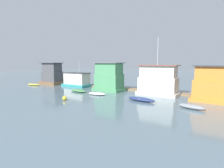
% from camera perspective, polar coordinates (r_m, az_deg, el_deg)
% --- Properties ---
extents(ground_plane, '(200.00, 200.00, 0.00)m').
position_cam_1_polar(ground_plane, '(33.03, 0.98, -2.24)').
color(ground_plane, slate).
extents(dock_walkway, '(51.00, 1.89, 0.30)m').
position_cam_1_polar(dock_walkway, '(35.26, 3.38, -1.43)').
color(dock_walkway, '#846B4C').
rests_on(dock_walkway, ground_plane).
extents(houseboat_brown, '(6.05, 3.82, 5.31)m').
position_cam_1_polar(houseboat_brown, '(46.07, -18.98, 2.92)').
color(houseboat_brown, brown).
rests_on(houseboat_brown, ground_plane).
extents(houseboat_teal, '(6.58, 3.44, 5.71)m').
position_cam_1_polar(houseboat_teal, '(40.08, -11.43, 1.34)').
color(houseboat_teal, teal).
rests_on(houseboat_teal, ground_plane).
extents(houseboat_green, '(5.57, 3.63, 5.31)m').
position_cam_1_polar(houseboat_green, '(32.88, -1.01, 2.05)').
color(houseboat_green, '#4C9360').
rests_on(houseboat_green, ground_plane).
extents(houseboat_white, '(6.52, 3.38, 9.30)m').
position_cam_1_polar(houseboat_white, '(29.46, 14.79, 0.89)').
color(houseboat_white, white).
rests_on(houseboat_white, ground_plane).
extents(houseboat_orange, '(6.40, 3.56, 4.89)m').
position_cam_1_polar(houseboat_orange, '(27.14, 31.12, -0.39)').
color(houseboat_orange, orange).
rests_on(houseboat_orange, ground_plane).
extents(dinghy_yellow, '(3.72, 1.75, 0.40)m').
position_cam_1_polar(dinghy_yellow, '(45.10, -24.21, -0.14)').
color(dinghy_yellow, yellow).
rests_on(dinghy_yellow, ground_plane).
extents(dinghy_green, '(3.91, 1.60, 0.48)m').
position_cam_1_polar(dinghy_green, '(32.33, -10.91, -2.13)').
color(dinghy_green, '#47844C').
rests_on(dinghy_green, ground_plane).
extents(dinghy_white, '(3.33, 2.04, 0.38)m').
position_cam_1_polar(dinghy_white, '(29.01, -4.89, -3.16)').
color(dinghy_white, white).
rests_on(dinghy_white, ground_plane).
extents(dinghy_navy, '(4.22, 1.73, 0.53)m').
position_cam_1_polar(dinghy_navy, '(24.47, 9.48, -4.93)').
color(dinghy_navy, navy).
rests_on(dinghy_navy, ground_plane).
extents(dinghy_grey, '(3.09, 1.55, 0.54)m').
position_cam_1_polar(dinghy_grey, '(22.06, 24.60, -6.74)').
color(dinghy_grey, gray).
rests_on(dinghy_grey, ground_plane).
extents(mooring_post_near_left, '(0.20, 0.20, 1.42)m').
position_cam_1_polar(mooring_post_near_left, '(37.60, -5.29, -0.06)').
color(mooring_post_near_left, brown).
rests_on(mooring_post_near_left, ground_plane).
extents(mooring_post_centre, '(0.27, 0.27, 1.75)m').
position_cam_1_polar(mooring_post_centre, '(45.83, -16.57, 1.13)').
color(mooring_post_centre, '#846B4C').
rests_on(mooring_post_centre, ground_plane).
extents(buoy_yellow, '(0.62, 0.62, 0.62)m').
position_cam_1_polar(buoy_yellow, '(25.48, -15.23, -4.50)').
color(buoy_yellow, yellow).
rests_on(buoy_yellow, ground_plane).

